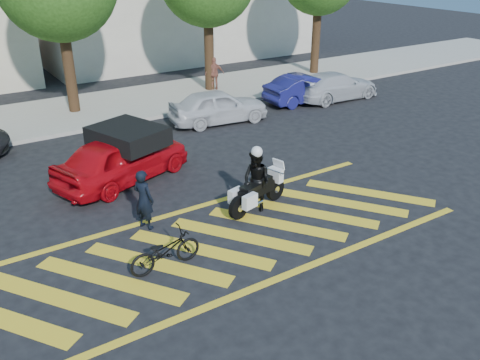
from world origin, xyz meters
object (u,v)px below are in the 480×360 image
officer_bike (144,199)px  parked_far_right (336,86)px  parked_right (306,88)px  bicycle (165,251)px  red_convertible (122,158)px  officer_moto (256,181)px  parked_mid_right (218,106)px  police_motorcycle (257,192)px

officer_bike → parked_far_right: size_ratio=0.36×
officer_bike → parked_right: bearing=-84.9°
bicycle → parked_far_right: parked_far_right is taller
bicycle → red_convertible: bearing=-12.7°
bicycle → parked_right: 13.70m
bicycle → parked_right: bearing=-54.3°
officer_moto → parked_mid_right: 7.43m
police_motorcycle → officer_moto: officer_moto is taller
officer_moto → parked_far_right: size_ratio=0.39×
police_motorcycle → parked_far_right: 11.37m
bicycle → red_convertible: (0.91, 4.84, 0.29)m
bicycle → parked_mid_right: (6.09, 8.04, 0.23)m
bicycle → officer_moto: (3.21, 1.20, 0.39)m
police_motorcycle → red_convertible: bearing=107.9°
officer_moto → parked_right: bearing=118.9°
bicycle → officer_moto: 3.45m
red_convertible → parked_mid_right: (5.19, 3.20, -0.06)m
bicycle → police_motorcycle: size_ratio=0.80×
parked_right → parked_mid_right: bearing=95.9°
police_motorcycle → parked_mid_right: bearing=52.8°
bicycle → red_convertible: size_ratio=0.39×
red_convertible → parked_far_right: bearing=-93.9°
red_convertible → parked_far_right: 11.83m
police_motorcycle → officer_moto: (-0.02, 0.01, 0.32)m
officer_moto → parked_right: officer_moto is taller
parked_mid_right → bicycle: bearing=150.5°
officer_moto → parked_right: 10.48m
officer_moto → parked_far_right: officer_moto is taller
parked_mid_right → parked_far_right: size_ratio=0.92×
red_convertible → parked_right: size_ratio=1.11×
police_motorcycle → parked_right: (7.60, 7.21, 0.12)m
bicycle → police_motorcycle: 3.44m
officer_moto → parked_far_right: 11.37m
red_convertible → parked_far_right: red_convertible is taller
police_motorcycle → bicycle: bearing=-174.3°
police_motorcycle → parked_far_right: (9.07, 6.85, 0.11)m
officer_moto → red_convertible: bearing=-162.2°
bicycle → parked_far_right: size_ratio=0.39×
police_motorcycle → officer_moto: 0.32m
police_motorcycle → red_convertible: size_ratio=0.49×
red_convertible → parked_right: red_convertible is taller
bicycle → officer_moto: size_ratio=1.00×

